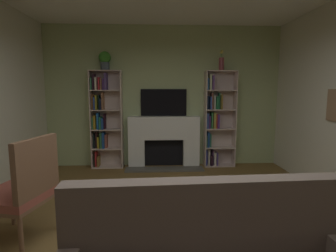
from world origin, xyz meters
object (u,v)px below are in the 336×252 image
potted_plant (105,60)px  armchair (22,190)px  fireplace (164,140)px  tv (164,102)px  vase_with_flowers (221,63)px  coffee_table (197,224)px  bookshelf_left (104,118)px  bookshelf_right (216,120)px

potted_plant → armchair: potted_plant is taller
fireplace → tv: (0.00, 0.10, 0.76)m
tv → vase_with_flowers: (1.15, -0.12, 0.79)m
vase_with_flowers → tv: bearing=174.0°
fireplace → armchair: 3.13m
potted_plant → coffee_table: 3.86m
potted_plant → armchair: (-0.40, -2.70, -1.59)m
bookshelf_left → fireplace: bearing=-1.4°
tv → coffee_table: size_ratio=1.17×
fireplace → bookshelf_left: size_ratio=0.79×
potted_plant → armchair: size_ratio=0.32×
potted_plant → vase_with_flowers: bearing=0.0°
bookshelf_left → bookshelf_right: size_ratio=1.00×
bookshelf_left → vase_with_flowers: size_ratio=4.88×
vase_with_flowers → armchair: 4.11m
tv → bookshelf_right: (1.07, -0.07, -0.36)m
bookshelf_right → armchair: size_ratio=1.76×
fireplace → potted_plant: potted_plant is taller
armchair → coffee_table: size_ratio=1.38×
tv → armchair: tv is taller
fireplace → bookshelf_right: 1.15m
fireplace → bookshelf_right: size_ratio=0.79×
bookshelf_right → fireplace: bearing=-178.6°
fireplace → coffee_table: size_ratio=1.92×
bookshelf_left → vase_with_flowers: 2.60m
fireplace → coffee_table: fireplace is taller
tv → armchair: size_ratio=0.84×
bookshelf_left → bookshelf_right: (2.29, -0.00, -0.06)m
tv → bookshelf_right: bookshelf_right is taller
bookshelf_left → vase_with_flowers: bearing=-1.2°
bookshelf_right → potted_plant: size_ratio=5.46×
tv → vase_with_flowers: 1.40m
tv → bookshelf_right: bearing=-3.9°
bookshelf_right → potted_plant: 2.52m
fireplace → tv: size_ratio=1.65×
bookshelf_left → coffee_table: size_ratio=2.44×
bookshelf_left → bookshelf_right: bearing=-0.1°
fireplace → armchair: armchair is taller
potted_plant → bookshelf_right: bearing=1.2°
potted_plant → tv: bearing=6.0°
bookshelf_left → coffee_table: bearing=-66.3°
tv → vase_with_flowers: bearing=-6.0°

